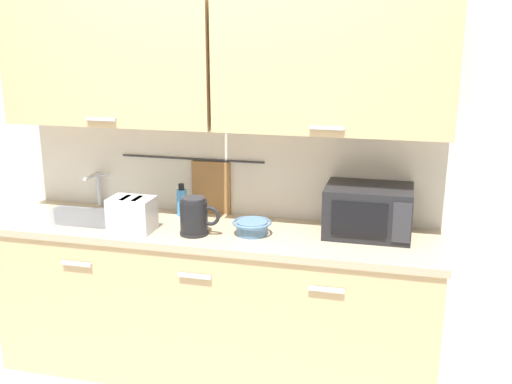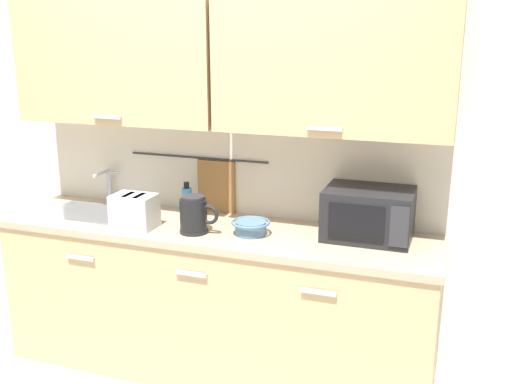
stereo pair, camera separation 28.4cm
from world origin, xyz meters
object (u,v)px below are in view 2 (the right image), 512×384
Objects in this scene: microwave at (368,214)px; dish_soap_bottle at (187,200)px; mug_near_sink at (145,207)px; toaster at (134,211)px; electric_kettle at (194,215)px; mixing_bowl at (251,227)px.

microwave is 2.35× the size of dish_soap_bottle.
microwave reaches higher than mug_near_sink.
toaster reaches higher than mug_near_sink.
mug_near_sink is (-0.42, 0.21, -0.05)m from electric_kettle.
mixing_bowl is at bearing 8.83° from toaster.
microwave is 1.34m from mug_near_sink.
mixing_bowl is at bearing -10.43° from mug_near_sink.
microwave is 2.15× the size of mixing_bowl.
electric_kettle is at bearing -25.99° from mug_near_sink.
toaster is (-1.27, -0.26, -0.04)m from microwave.
electric_kettle is at bearing -165.94° from microwave.
electric_kettle reaches higher than mug_near_sink.
microwave is 3.83× the size of mug_near_sink.
toaster is (0.07, -0.24, 0.05)m from mug_near_sink.
mug_near_sink is 0.74m from mixing_bowl.
mixing_bowl is 0.67m from toaster.
microwave is 2.03× the size of electric_kettle.
microwave is at bearing 14.36° from mixing_bowl.
microwave reaches higher than electric_kettle.
microwave is 0.94m from electric_kettle.
dish_soap_bottle reaches higher than mixing_bowl.
microwave is 1.11m from dish_soap_bottle.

